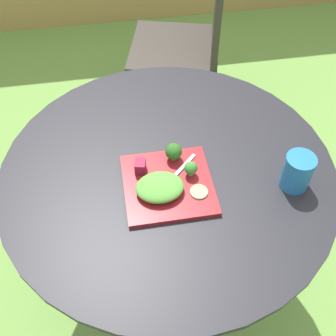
% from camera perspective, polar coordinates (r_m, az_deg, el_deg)
% --- Properties ---
extents(ground_plane, '(12.00, 12.00, 0.00)m').
position_cam_1_polar(ground_plane, '(1.85, -0.01, -14.55)').
color(ground_plane, '#669342').
extents(patio_table, '(1.00, 1.00, 0.72)m').
position_cam_1_polar(patio_table, '(1.43, -0.01, -5.94)').
color(patio_table, black).
rests_on(patio_table, ground_plane).
extents(patio_chair, '(0.54, 0.54, 0.90)m').
position_cam_1_polar(patio_chair, '(2.17, 3.46, 17.82)').
color(patio_chair, '#332D28').
rests_on(patio_chair, ground_plane).
extents(salad_plate, '(0.25, 0.25, 0.01)m').
position_cam_1_polar(salad_plate, '(1.20, 0.02, -2.27)').
color(salad_plate, maroon).
rests_on(salad_plate, patio_table).
extents(drinking_glass, '(0.08, 0.08, 0.11)m').
position_cam_1_polar(drinking_glass, '(1.22, 17.09, -0.67)').
color(drinking_glass, '#236BA8').
rests_on(drinking_glass, patio_table).
extents(fork, '(0.12, 0.12, 0.00)m').
position_cam_1_polar(fork, '(1.21, 1.17, -0.82)').
color(fork, silver).
rests_on(fork, salad_plate).
extents(lettuce_mound, '(0.13, 0.11, 0.04)m').
position_cam_1_polar(lettuce_mound, '(1.16, -1.12, -2.62)').
color(lettuce_mound, '#519338').
rests_on(lettuce_mound, salad_plate).
extents(broccoli_floret_0, '(0.05, 0.05, 0.06)m').
position_cam_1_polar(broccoli_floret_0, '(1.23, 0.78, 2.23)').
color(broccoli_floret_0, '#99B770').
rests_on(broccoli_floret_0, salad_plate).
extents(broccoli_floret_1, '(0.04, 0.04, 0.05)m').
position_cam_1_polar(broccoli_floret_1, '(1.19, 3.12, -0.02)').
color(broccoli_floret_1, '#99B770').
rests_on(broccoli_floret_1, salad_plate).
extents(cucumber_slice_0, '(0.05, 0.05, 0.01)m').
position_cam_1_polar(cucumber_slice_0, '(1.17, 4.22, -3.25)').
color(cucumber_slice_0, '#8EB766').
rests_on(cucumber_slice_0, salad_plate).
extents(beet_chunk_0, '(0.04, 0.04, 0.04)m').
position_cam_1_polar(beet_chunk_0, '(1.21, -3.79, 0.21)').
color(beet_chunk_0, maroon).
rests_on(beet_chunk_0, salad_plate).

